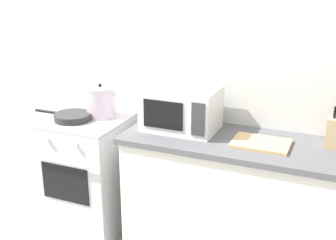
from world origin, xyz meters
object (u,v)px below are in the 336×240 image
(stove, at_px, (89,174))
(microwave, at_px, (181,108))
(cutting_board, at_px, (261,143))
(frying_pan, at_px, (72,117))
(stock_pot, at_px, (101,102))

(stove, bearing_deg, microwave, 6.07)
(cutting_board, bearing_deg, stove, -179.95)
(stove, relative_size, microwave, 1.84)
(frying_pan, xyz_separation_m, cutting_board, (1.39, 0.06, -0.02))
(stock_pot, bearing_deg, microwave, -1.57)
(microwave, height_order, cutting_board, microwave)
(stock_pot, xyz_separation_m, microwave, (0.66, -0.02, 0.03))
(stove, bearing_deg, frying_pan, -139.64)
(stove, bearing_deg, cutting_board, 0.05)
(stove, relative_size, stock_pot, 2.97)
(stove, height_order, frying_pan, frying_pan)
(stove, xyz_separation_m, frying_pan, (-0.07, -0.06, 0.48))
(stock_pot, bearing_deg, stove, -130.55)
(frying_pan, height_order, cutting_board, frying_pan)
(stove, relative_size, cutting_board, 2.56)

